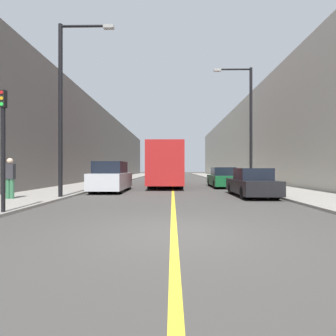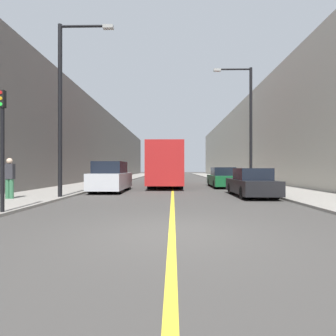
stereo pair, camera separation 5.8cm
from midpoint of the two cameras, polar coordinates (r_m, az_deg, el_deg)
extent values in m
plane|color=#3F3D3A|center=(6.14, 1.15, -13.92)|extent=(200.00, 200.00, 0.00)
cube|color=gray|center=(36.67, -9.95, -2.29)|extent=(3.82, 72.00, 0.10)
cube|color=gray|center=(36.67, 12.19, -2.29)|extent=(3.82, 72.00, 0.10)
cube|color=#66605B|center=(37.73, -15.81, 4.74)|extent=(4.00, 72.00, 9.27)
cube|color=#B7B2A3|center=(37.77, 18.05, 5.46)|extent=(4.00, 72.00, 10.21)
cube|color=gold|center=(35.99, 1.12, -2.41)|extent=(0.16, 72.00, 0.01)
cube|color=#AD1E1E|center=(21.99, -0.26, 0.85)|extent=(2.55, 10.53, 3.01)
cube|color=black|center=(16.77, -0.68, 2.94)|extent=(2.17, 0.04, 1.35)
cylinder|color=black|center=(18.80, -3.53, -2.93)|extent=(0.56, 1.06, 1.06)
cylinder|color=black|center=(18.74, 2.55, -2.94)|extent=(0.56, 1.06, 1.06)
cylinder|color=black|center=(25.30, -2.33, -2.20)|extent=(0.56, 1.06, 1.06)
cylinder|color=black|center=(25.26, 2.18, -2.20)|extent=(0.56, 1.06, 1.06)
cube|color=silver|center=(16.86, -12.18, -2.74)|extent=(1.93, 4.48, 0.96)
cube|color=black|center=(16.62, -12.36, 0.13)|extent=(1.70, 2.46, 0.72)
cube|color=black|center=(14.71, -14.16, -2.47)|extent=(1.64, 0.04, 0.43)
cylinder|color=black|center=(15.74, -16.02, -4.19)|extent=(0.42, 0.68, 0.68)
cylinder|color=black|center=(15.37, -10.64, -4.29)|extent=(0.42, 0.68, 0.68)
cylinder|color=black|center=(18.40, -13.47, -3.59)|extent=(0.42, 0.68, 0.68)
cylinder|color=black|center=(18.08, -8.84, -3.65)|extent=(0.42, 0.68, 0.68)
cube|color=black|center=(14.39, 17.72, -3.80)|extent=(1.76, 4.32, 0.70)
cube|color=black|center=(14.15, 17.96, -1.24)|extent=(1.55, 1.94, 0.59)
cube|color=black|center=(12.36, 20.54, -3.84)|extent=(1.49, 0.04, 0.31)
cylinder|color=black|center=(12.93, 16.50, -5.21)|extent=(0.39, 0.62, 0.62)
cylinder|color=black|center=(13.36, 22.19, -5.05)|extent=(0.39, 0.62, 0.62)
cylinder|color=black|center=(15.52, 13.87, -4.36)|extent=(0.39, 0.62, 0.62)
cylinder|color=black|center=(15.88, 18.71, -4.26)|extent=(0.39, 0.62, 0.62)
cube|color=#145128|center=(20.70, 11.82, -2.61)|extent=(1.80, 4.43, 0.74)
cube|color=black|center=(20.46, 11.93, -0.73)|extent=(1.58, 1.99, 0.63)
cube|color=black|center=(18.56, 13.07, -2.50)|extent=(1.53, 0.04, 0.33)
cylinder|color=black|center=(19.24, 10.52, -3.53)|extent=(0.40, 0.62, 0.62)
cylinder|color=black|center=(19.52, 14.60, -3.48)|extent=(0.40, 0.62, 0.62)
cylinder|color=black|center=(21.95, 9.35, -3.10)|extent=(0.40, 0.62, 0.62)
cylinder|color=black|center=(22.19, 12.94, -3.07)|extent=(0.40, 0.62, 0.62)
cylinder|color=black|center=(13.91, -22.33, 11.50)|extent=(0.20, 0.20, 8.31)
cylinder|color=black|center=(14.87, -17.68, 27.32)|extent=(2.33, 0.12, 0.12)
cube|color=#999993|center=(14.56, -12.76, 27.74)|extent=(0.50, 0.24, 0.16)
cylinder|color=black|center=(19.26, 17.67, 8.33)|extent=(0.20, 0.20, 8.36)
cylinder|color=black|center=(19.98, 14.25, 20.11)|extent=(2.33, 0.12, 0.12)
cube|color=#999993|center=(19.75, 10.74, 20.21)|extent=(0.50, 0.24, 0.16)
cylinder|color=black|center=(9.69, -32.23, 1.51)|extent=(0.12, 0.12, 3.26)
cube|color=black|center=(9.93, -32.22, 12.58)|extent=(0.16, 0.16, 0.55)
cylinder|color=#B21919|center=(9.90, -32.51, 13.70)|extent=(0.11, 0.02, 0.11)
cylinder|color=gold|center=(9.85, -32.51, 12.68)|extent=(0.11, 0.02, 0.11)
cylinder|color=#26E53F|center=(9.82, -32.51, 11.64)|extent=(0.11, 0.02, 0.11)
cylinder|color=#336B47|center=(13.84, -31.44, -3.90)|extent=(0.18, 0.18, 0.88)
cylinder|color=#336B47|center=(13.74, -30.81, -3.93)|extent=(0.18, 0.18, 0.88)
cube|color=#2D2D33|center=(13.76, -31.12, -0.65)|extent=(0.40, 0.22, 0.69)
sphere|color=beige|center=(13.76, -31.12, 1.33)|extent=(0.26, 0.26, 0.26)
camera|label=1|loc=(0.03, -89.93, 0.00)|focal=28.00mm
camera|label=2|loc=(0.03, 90.07, 0.00)|focal=28.00mm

